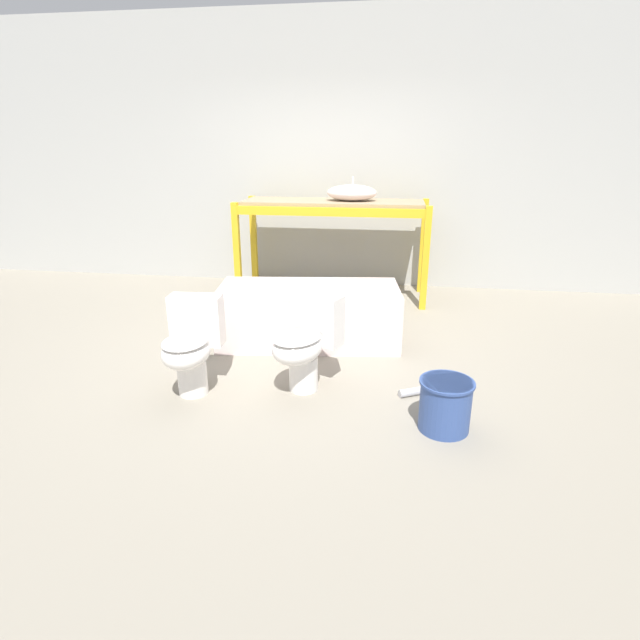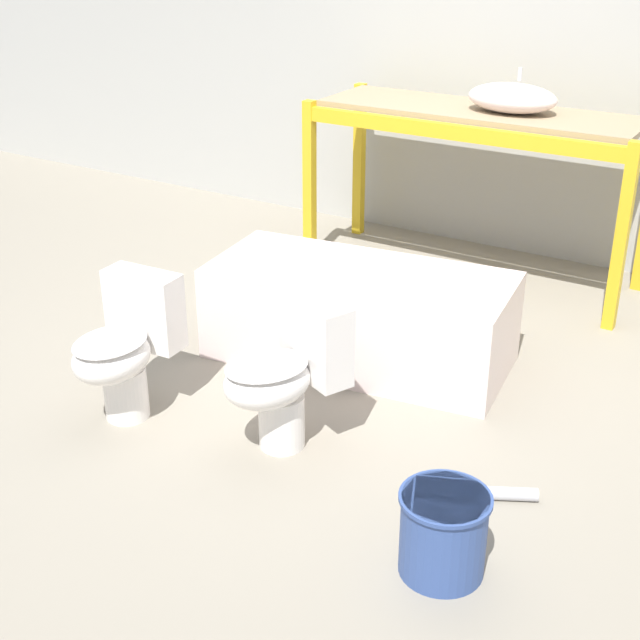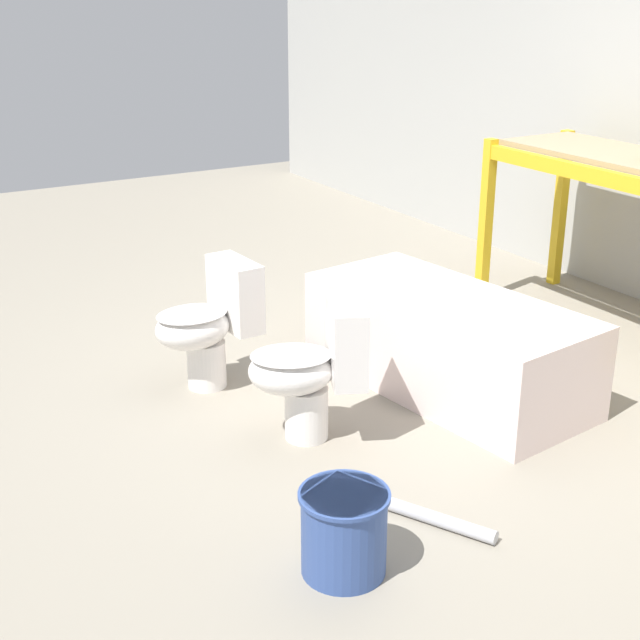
{
  "view_description": "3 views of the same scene",
  "coord_description": "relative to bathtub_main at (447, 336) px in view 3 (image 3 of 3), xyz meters",
  "views": [
    {
      "loc": [
        0.88,
        -4.09,
        1.75
      ],
      "look_at": [
        0.38,
        -0.78,
        0.55
      ],
      "focal_mm": 28.0,
      "sensor_mm": 36.0,
      "label": 1
    },
    {
      "loc": [
        2.24,
        -3.71,
        2.3
      ],
      "look_at": [
        0.36,
        -0.62,
        0.6
      ],
      "focal_mm": 50.0,
      "sensor_mm": 36.0,
      "label": 2
    },
    {
      "loc": [
        3.64,
        -2.72,
        2.11
      ],
      "look_at": [
        0.37,
        -0.78,
        0.65
      ],
      "focal_mm": 50.0,
      "sensor_mm": 36.0,
      "label": 3
    }
  ],
  "objects": [
    {
      "name": "loose_pipe",
      "position": [
        1.06,
        -0.86,
        -0.27
      ],
      "size": [
        0.48,
        0.29,
        0.06
      ],
      "color": "#B7B7BC",
      "rests_on": "ground_plane"
    },
    {
      "name": "bathtub_main",
      "position": [
        0.0,
        0.0,
        0.0
      ],
      "size": [
        1.7,
        0.91,
        0.52
      ],
      "rotation": [
        0.0,
        0.0,
        0.12
      ],
      "color": "silver",
      "rests_on": "ground_plane"
    },
    {
      "name": "ground_plane",
      "position": [
        -0.14,
        -0.15,
        -0.3
      ],
      "size": [
        12.0,
        12.0,
        0.0
      ],
      "primitive_type": "plane",
      "color": "gray"
    },
    {
      "name": "toilet_far",
      "position": [
        -0.67,
        -1.1,
        0.07
      ],
      "size": [
        0.39,
        0.57,
        0.69
      ],
      "rotation": [
        0.0,
        0.0,
        0.05
      ],
      "color": "white",
      "rests_on": "ground_plane"
    },
    {
      "name": "toilet_near",
      "position": [
        0.13,
        -0.93,
        0.07
      ],
      "size": [
        0.55,
        0.65,
        0.69
      ],
      "rotation": [
        0.0,
        0.0,
        -0.42
      ],
      "color": "white",
      "rests_on": "ground_plane"
    },
    {
      "name": "bucket_white",
      "position": [
        1.11,
        -1.36,
        -0.12
      ],
      "size": [
        0.35,
        0.35,
        0.34
      ],
      "color": "#334C8C",
      "rests_on": "ground_plane"
    }
  ]
}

